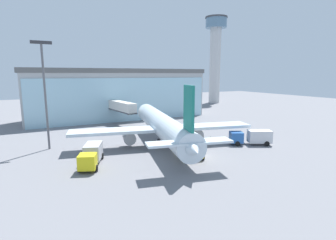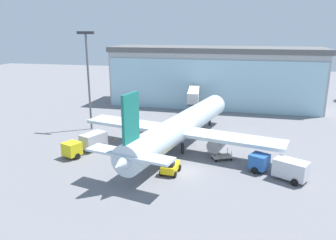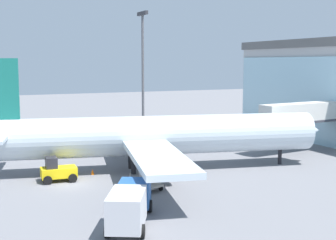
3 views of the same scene
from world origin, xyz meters
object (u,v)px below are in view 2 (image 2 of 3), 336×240
object	(u,v)px
pushback_tug	(170,166)
baggage_cart	(222,156)
airplane	(181,127)
fuel_truck	(280,167)
safety_cone_wingtip	(112,139)
safety_cone_nose	(168,160)
apron_light_mast	(88,72)
catering_truck	(87,143)
jet_bridge	(194,94)

from	to	relation	value
pushback_tug	baggage_cart	bearing A→B (deg)	-41.12
airplane	fuel_truck	distance (m)	16.34
baggage_cart	safety_cone_wingtip	distance (m)	19.38
airplane	fuel_truck	bearing A→B (deg)	-105.11
airplane	safety_cone_nose	bearing A→B (deg)	-173.10
apron_light_mast	catering_truck	distance (m)	15.44
apron_light_mast	catering_truck	world-z (taller)	apron_light_mast
jet_bridge	catering_truck	distance (m)	29.24
safety_cone_wingtip	baggage_cart	bearing A→B (deg)	-13.43
airplane	apron_light_mast	bearing A→B (deg)	83.91
apron_light_mast	safety_cone_wingtip	bearing A→B (deg)	-40.36
fuel_truck	baggage_cart	world-z (taller)	fuel_truck
apron_light_mast	fuel_truck	bearing A→B (deg)	-23.29
baggage_cart	catering_truck	bearing A→B (deg)	159.23
fuel_truck	baggage_cart	xyz separation A→B (m)	(-7.55, 4.21, -0.97)
apron_light_mast	fuel_truck	world-z (taller)	apron_light_mast
catering_truck	safety_cone_nose	bearing A→B (deg)	107.38
apron_light_mast	pushback_tug	distance (m)	26.68
jet_bridge	fuel_truck	size ratio (longest dim) A/B	1.90
airplane	safety_cone_wingtip	distance (m)	12.59
catering_truck	baggage_cart	size ratio (longest dim) A/B	2.36
airplane	baggage_cart	xyz separation A→B (m)	(6.73, -3.46, -3.02)
apron_light_mast	baggage_cart	bearing A→B (deg)	-21.43
airplane	pushback_tug	size ratio (longest dim) A/B	10.90
apron_light_mast	airplane	distance (m)	20.82
jet_bridge	airplane	xyz separation A→B (m)	(1.22, -21.27, -1.14)
jet_bridge	catering_truck	bearing A→B (deg)	148.10
baggage_cart	safety_cone_nose	xyz separation A→B (m)	(-7.38, -2.59, -0.23)
jet_bridge	safety_cone_wingtip	world-z (taller)	jet_bridge
apron_light_mast	safety_cone_wingtip	distance (m)	13.32
catering_truck	safety_cone_nose	xyz separation A→B (m)	(13.01, -1.05, -1.19)
fuel_truck	safety_cone_nose	xyz separation A→B (m)	(-14.94, 1.62, -1.19)
fuel_truck	apron_light_mast	bearing A→B (deg)	4.61
airplane	catering_truck	xyz separation A→B (m)	(-13.67, -5.00, -2.06)
catering_truck	apron_light_mast	bearing A→B (deg)	-135.25
jet_bridge	baggage_cart	bearing A→B (deg)	-168.73
baggage_cart	pushback_tug	bearing A→B (deg)	-160.30
pushback_tug	apron_light_mast	bearing A→B (deg)	53.69
apron_light_mast	safety_cone_nose	bearing A→B (deg)	-35.02
jet_bridge	baggage_cart	size ratio (longest dim) A/B	4.42
safety_cone_wingtip	jet_bridge	bearing A→B (deg)	61.66
airplane	safety_cone_nose	xyz separation A→B (m)	(-0.66, -6.05, -3.25)
airplane	safety_cone_wingtip	xyz separation A→B (m)	(-12.12, 1.04, -3.25)
fuel_truck	safety_cone_wingtip	size ratio (longest dim) A/B	13.60
baggage_cart	safety_cone_nose	world-z (taller)	baggage_cart
jet_bridge	safety_cone_nose	world-z (taller)	jet_bridge
apron_light_mast	catering_truck	bearing A→B (deg)	-67.24
apron_light_mast	safety_cone_wingtip	world-z (taller)	apron_light_mast
catering_truck	safety_cone_nose	distance (m)	13.11
fuel_truck	safety_cone_nose	bearing A→B (deg)	21.71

